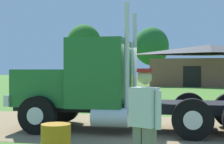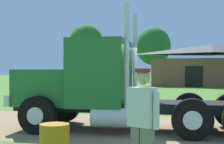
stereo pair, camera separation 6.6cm
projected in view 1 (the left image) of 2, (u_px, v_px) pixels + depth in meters
ground_plane at (115, 127)px, 10.47m from camera, size 200.00×200.00×0.00m
dirt_track at (115, 127)px, 10.47m from camera, size 120.00×5.50×0.01m
truck_foreground_white at (103, 88)px, 10.08m from camera, size 7.59×2.96×3.60m
visitor_standing_near at (144, 120)px, 5.34m from camera, size 0.56×0.41×1.81m
shed_building at (210, 66)px, 37.33m from camera, size 13.39×6.33×4.63m
tree_left at (84, 44)px, 54.17m from camera, size 5.56×5.56×9.15m
tree_mid at (151, 46)px, 52.95m from camera, size 5.45×5.45×8.56m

